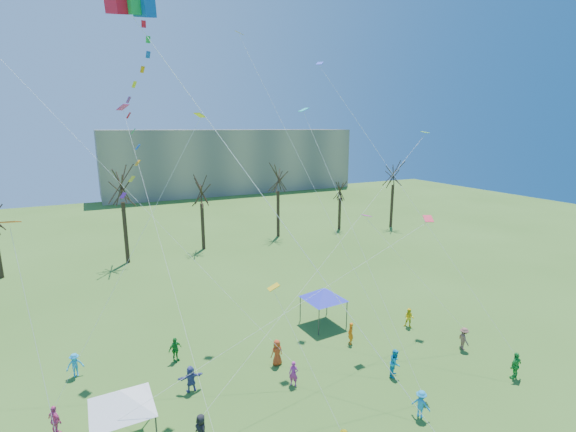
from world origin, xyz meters
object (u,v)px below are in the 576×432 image
distant_building (232,161)px  big_box_kite (143,113)px  canopy_tent_white (121,399)px  canopy_tent_blue (324,294)px

distant_building → big_box_kite: size_ratio=2.51×
big_box_kite → canopy_tent_white: size_ratio=5.76×
big_box_kite → canopy_tent_white: (-2.16, -1.03, -13.54)m
big_box_kite → canopy_tent_white: 13.75m
big_box_kite → canopy_tent_white: bearing=-154.5°
big_box_kite → canopy_tent_blue: big_box_kite is taller
canopy_tent_blue → canopy_tent_white: bearing=-157.1°
canopy_tent_white → canopy_tent_blue: bearing=22.9°
canopy_tent_blue → big_box_kite: bearing=-157.6°
big_box_kite → canopy_tent_blue: bearing=22.4°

